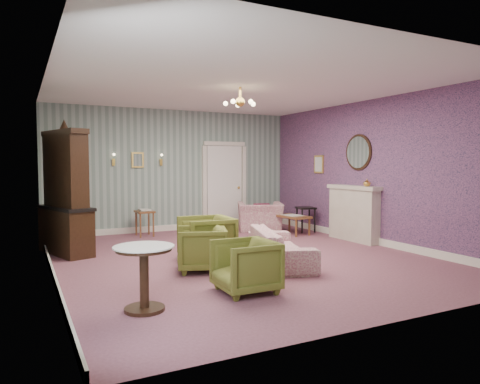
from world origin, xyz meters
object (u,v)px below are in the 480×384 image
sofa_chintz (280,240)px  fireplace (353,213)px  wingback_chair (260,212)px  olive_chair_a (245,264)px  olive_chair_c (206,236)px  coffee_table (293,225)px  side_table_black (306,220)px  olive_chair_b (202,247)px  dresser (65,189)px  pedestal_table (144,278)px

sofa_chintz → fireplace: size_ratio=1.36×
wingback_chair → sofa_chintz: bearing=89.5°
olive_chair_a → olive_chair_c: (0.24, 1.87, 0.05)m
fireplace → coffee_table: (-0.64, 1.31, -0.36)m
olive_chair_a → fireplace: (3.74, 2.28, 0.22)m
olive_chair_a → olive_chair_c: olive_chair_c is taller
olive_chair_a → fireplace: bearing=122.4°
side_table_black → fireplace: bearing=-81.5°
olive_chair_b → dresser: dresser is taller
sofa_chintz → fireplace: bearing=-47.8°
olive_chair_a → olive_chair_c: size_ratio=0.88×
olive_chair_a → wingback_chair: wingback_chair is taller
wingback_chair → olive_chair_c: bearing=69.4°
olive_chair_a → coffee_table: olive_chair_a is taller
coffee_table → side_table_black: (0.43, 0.10, 0.08)m
olive_chair_c → wingback_chair: size_ratio=0.79×
olive_chair_a → dresser: 4.04m
olive_chair_a → dresser: bearing=-152.4°
olive_chair_a → wingback_chair: size_ratio=0.70×
olive_chair_b → fireplace: fireplace is taller
sofa_chintz → olive_chair_c: bearing=75.0°
olive_chair_a → wingback_chair: bearing=149.6°
olive_chair_a → sofa_chintz: bearing=134.6°
sofa_chintz → wingback_chair: bearing=-5.5°
dresser → fireplace: size_ratio=1.67×
dresser → pedestal_table: dresser is taller
olive_chair_b → olive_chair_c: olive_chair_c is taller
sofa_chintz → side_table_black: size_ratio=3.19×
olive_chair_a → pedestal_table: bearing=-83.8°
olive_chair_b → side_table_black: olive_chair_b is taller
wingback_chair → olive_chair_b: bearing=71.8°
olive_chair_a → side_table_black: size_ratio=1.23×
fireplace → dresser: bearing=167.1°
olive_chair_b → pedestal_table: (-1.24, -1.41, -0.00)m
coffee_table → pedestal_table: (-4.40, -3.71, 0.14)m
fireplace → wingback_chair: bearing=117.1°
olive_chair_c → olive_chair_b: bearing=-25.2°
olive_chair_c → side_table_black: (3.28, 1.82, -0.12)m
olive_chair_a → olive_chair_b: size_ratio=0.99×
coffee_table → fireplace: bearing=-63.9°
side_table_black → olive_chair_b: bearing=-146.3°
coffee_table → side_table_black: bearing=12.5°
olive_chair_c → coffee_table: olive_chair_c is taller
wingback_chair → side_table_black: wingback_chair is taller
olive_chair_a → dresser: size_ratio=0.31×
wingback_chair → fireplace: fireplace is taller
olive_chair_a → coffee_table: size_ratio=0.86×
sofa_chintz → side_table_black: sofa_chintz is taller
olive_chair_c → pedestal_table: (-1.55, -1.98, -0.05)m
olive_chair_c → dresser: 2.73m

